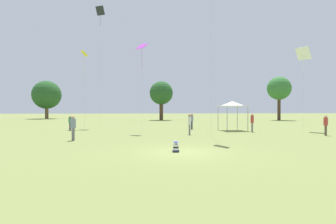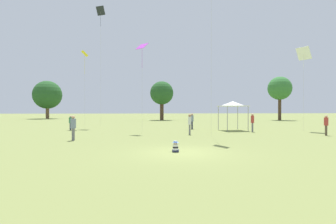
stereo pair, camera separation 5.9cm
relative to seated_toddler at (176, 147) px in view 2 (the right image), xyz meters
name	(u,v)px [view 2 (the right image)]	position (x,y,z in m)	size (l,w,h in m)	color
ground_plane	(182,153)	(0.31, -0.25, -0.25)	(300.00, 300.00, 0.00)	olive
seated_toddler	(176,147)	(0.00, 0.00, 0.00)	(0.41, 0.49, 0.58)	#282D47
person_standing_0	(73,126)	(-6.67, 5.87, 0.81)	(0.51, 0.51, 1.79)	slate
person_standing_1	(326,123)	(14.02, 7.35, 0.81)	(0.43, 0.43, 1.77)	brown
person_standing_2	(190,122)	(2.50, 9.32, 0.88)	(0.38, 0.38, 1.83)	slate
person_standing_3	(252,121)	(9.25, 11.46, 0.89)	(0.43, 0.43, 1.86)	slate
person_standing_4	(70,121)	(-9.50, 16.01, 0.69)	(0.47, 0.47, 1.59)	#282D42
person_standing_5	(192,120)	(4.00, 15.83, 0.84)	(0.37, 0.37, 1.81)	#282D42
canopy_tent	(233,104)	(8.02, 13.66, 2.58)	(2.85, 2.85, 3.13)	white
kite_0	(101,15)	(-7.07, 21.51, 14.45)	(1.25, 0.93, 15.74)	#1E2328
kite_1	(85,57)	(-8.48, 18.49, 8.32)	(0.98, 1.08, 9.22)	yellow
kite_2	(304,55)	(15.51, 12.77, 7.87)	(1.28, 1.60, 8.87)	white
kite_3	(142,49)	(-1.69, 12.04, 7.92)	(1.29, 1.27, 8.73)	#B738C6
distant_tree_0	(47,95)	(-25.27, 55.06, 5.73)	(7.04, 7.04, 9.54)	brown
distant_tree_1	(280,89)	(27.92, 39.97, 6.55)	(5.00, 5.00, 9.38)	#473323
distant_tree_2	(162,93)	(2.68, 42.97, 5.56)	(5.05, 5.05, 8.42)	#473323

